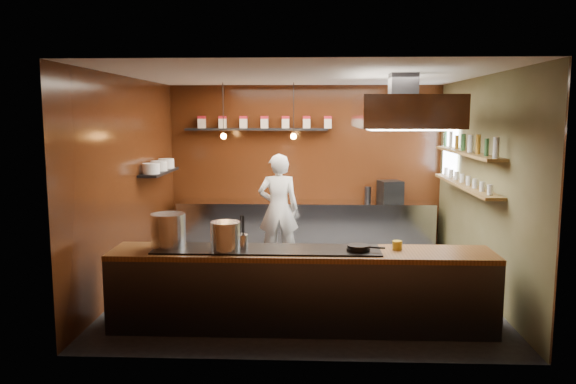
# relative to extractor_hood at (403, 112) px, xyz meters

# --- Properties ---
(floor) EXTENTS (5.00, 5.00, 0.00)m
(floor) POSITION_rel_extractor_hood_xyz_m (-1.30, 0.40, -2.51)
(floor) COLOR black
(floor) RESTS_ON ground
(back_wall) EXTENTS (5.00, 0.00, 5.00)m
(back_wall) POSITION_rel_extractor_hood_xyz_m (-1.30, 2.90, -1.01)
(back_wall) COLOR black
(back_wall) RESTS_ON ground
(left_wall) EXTENTS (0.00, 5.00, 5.00)m
(left_wall) POSITION_rel_extractor_hood_xyz_m (-3.80, 0.40, -1.01)
(left_wall) COLOR black
(left_wall) RESTS_ON ground
(right_wall) EXTENTS (0.00, 5.00, 5.00)m
(right_wall) POSITION_rel_extractor_hood_xyz_m (1.20, 0.40, -1.01)
(right_wall) COLOR brown
(right_wall) RESTS_ON ground
(ceiling) EXTENTS (5.00, 5.00, 0.00)m
(ceiling) POSITION_rel_extractor_hood_xyz_m (-1.30, 0.40, 0.49)
(ceiling) COLOR silver
(ceiling) RESTS_ON back_wall
(window_pane) EXTENTS (0.00, 1.00, 1.00)m
(window_pane) POSITION_rel_extractor_hood_xyz_m (1.15, 2.10, -0.61)
(window_pane) COLOR white
(window_pane) RESTS_ON right_wall
(prep_counter) EXTENTS (4.60, 0.65, 0.90)m
(prep_counter) POSITION_rel_extractor_hood_xyz_m (-1.30, 2.57, -2.06)
(prep_counter) COLOR silver
(prep_counter) RESTS_ON floor
(pass_counter) EXTENTS (4.40, 0.72, 0.94)m
(pass_counter) POSITION_rel_extractor_hood_xyz_m (-1.30, -1.20, -2.04)
(pass_counter) COLOR #38383D
(pass_counter) RESTS_ON floor
(tin_shelf) EXTENTS (2.60, 0.26, 0.04)m
(tin_shelf) POSITION_rel_extractor_hood_xyz_m (-2.20, 2.76, -0.31)
(tin_shelf) COLOR black
(tin_shelf) RESTS_ON back_wall
(plate_shelf) EXTENTS (0.30, 1.40, 0.04)m
(plate_shelf) POSITION_rel_extractor_hood_xyz_m (-3.64, 1.40, -0.96)
(plate_shelf) COLOR black
(plate_shelf) RESTS_ON left_wall
(bottle_shelf_upper) EXTENTS (0.26, 2.80, 0.04)m
(bottle_shelf_upper) POSITION_rel_extractor_hood_xyz_m (1.04, 0.70, -0.59)
(bottle_shelf_upper) COLOR olive
(bottle_shelf_upper) RESTS_ON right_wall
(bottle_shelf_lower) EXTENTS (0.26, 2.80, 0.04)m
(bottle_shelf_lower) POSITION_rel_extractor_hood_xyz_m (1.04, 0.70, -1.06)
(bottle_shelf_lower) COLOR olive
(bottle_shelf_lower) RESTS_ON right_wall
(extractor_hood) EXTENTS (1.20, 2.00, 0.72)m
(extractor_hood) POSITION_rel_extractor_hood_xyz_m (0.00, 0.00, 0.00)
(extractor_hood) COLOR #38383D
(extractor_hood) RESTS_ON ceiling
(pendant_left) EXTENTS (0.10, 0.10, 0.95)m
(pendant_left) POSITION_rel_extractor_hood_xyz_m (-2.70, 2.10, -0.35)
(pendant_left) COLOR black
(pendant_left) RESTS_ON ceiling
(pendant_right) EXTENTS (0.10, 0.10, 0.95)m
(pendant_right) POSITION_rel_extractor_hood_xyz_m (-1.50, 2.10, -0.35)
(pendant_right) COLOR black
(pendant_right) RESTS_ON ceiling
(storage_tins) EXTENTS (2.43, 0.13, 0.22)m
(storage_tins) POSITION_rel_extractor_hood_xyz_m (-2.05, 2.76, -0.17)
(storage_tins) COLOR beige
(storage_tins) RESTS_ON tin_shelf
(plate_stacks) EXTENTS (0.26, 1.16, 0.16)m
(plate_stacks) POSITION_rel_extractor_hood_xyz_m (-3.64, 1.40, -0.86)
(plate_stacks) COLOR white
(plate_stacks) RESTS_ON plate_shelf
(bottles) EXTENTS (0.06, 2.66, 0.24)m
(bottles) POSITION_rel_extractor_hood_xyz_m (1.04, 0.70, -0.45)
(bottles) COLOR silver
(bottles) RESTS_ON bottle_shelf_upper
(wine_glasses) EXTENTS (0.07, 2.37, 0.13)m
(wine_glasses) POSITION_rel_extractor_hood_xyz_m (1.04, 0.70, -0.97)
(wine_glasses) COLOR silver
(wine_glasses) RESTS_ON bottle_shelf_lower
(stockpot_large) EXTENTS (0.42, 0.42, 0.39)m
(stockpot_large) POSITION_rel_extractor_hood_xyz_m (-2.85, -1.16, -1.37)
(stockpot_large) COLOR silver
(stockpot_large) RESTS_ON pass_counter
(stockpot_small) EXTENTS (0.43, 0.43, 0.32)m
(stockpot_small) POSITION_rel_extractor_hood_xyz_m (-2.16, -1.28, -1.40)
(stockpot_small) COLOR silver
(stockpot_small) RESTS_ON pass_counter
(utensil_crock) EXTENTS (0.15, 0.15, 0.17)m
(utensil_crock) POSITION_rel_extractor_hood_xyz_m (-1.98, -1.22, -1.48)
(utensil_crock) COLOR silver
(utensil_crock) RESTS_ON pass_counter
(frying_pan) EXTENTS (0.43, 0.27, 0.07)m
(frying_pan) POSITION_rel_extractor_hood_xyz_m (-0.65, -1.27, -1.53)
(frying_pan) COLOR black
(frying_pan) RESTS_ON pass_counter
(butter_jar) EXTENTS (0.15, 0.15, 0.10)m
(butter_jar) POSITION_rel_extractor_hood_xyz_m (-0.20, -1.11, -1.53)
(butter_jar) COLOR yellow
(butter_jar) RESTS_ON pass_counter
(espresso_machine) EXTENTS (0.47, 0.45, 0.39)m
(espresso_machine) POSITION_rel_extractor_hood_xyz_m (0.23, 2.60, -1.41)
(espresso_machine) COLOR black
(espresso_machine) RESTS_ON prep_counter
(chef) EXTENTS (0.70, 0.49, 1.83)m
(chef) POSITION_rel_extractor_hood_xyz_m (-1.74, 1.69, -1.59)
(chef) COLOR white
(chef) RESTS_ON floor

